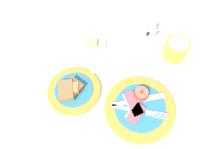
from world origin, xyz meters
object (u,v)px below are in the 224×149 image
object	(u,v)px
breakfast_plate	(140,106)
butter_dish	(92,45)
bread_plate	(73,90)
sugar_cup	(176,49)
teaspoon_by_saucer	(96,69)
number_card	(148,32)
fork_on_cloth	(61,134)

from	to	relation	value
breakfast_plate	butter_dish	bearing A→B (deg)	136.26
bread_plate	sugar_cup	size ratio (longest dim) A/B	2.07
butter_dish	teaspoon_by_saucer	distance (m)	0.11
bread_plate	teaspoon_by_saucer	bearing A→B (deg)	61.00
sugar_cup	teaspoon_by_saucer	size ratio (longest dim) A/B	0.55
bread_plate	butter_dish	distance (m)	0.21
butter_dish	number_card	bearing A→B (deg)	23.20
bread_plate	sugar_cup	bearing A→B (deg)	35.30
butter_dish	number_card	world-z (taller)	number_card
breakfast_plate	teaspoon_by_saucer	distance (m)	0.21
sugar_cup	number_card	xyz separation A→B (m)	(-0.12, 0.06, -0.00)
butter_dish	teaspoon_by_saucer	size ratio (longest dim) A/B	0.68
number_card	fork_on_cloth	bearing A→B (deg)	-125.10
number_card	butter_dish	bearing A→B (deg)	-166.52
number_card	teaspoon_by_saucer	distance (m)	0.25
breakfast_plate	teaspoon_by_saucer	xyz separation A→B (m)	(-0.18, 0.11, -0.00)
butter_dish	fork_on_cloth	bearing A→B (deg)	-91.11
sugar_cup	fork_on_cloth	size ratio (longest dim) A/B	0.57
sugar_cup	butter_dish	bearing A→B (deg)	-175.09
bread_plate	fork_on_cloth	world-z (taller)	bread_plate
bread_plate	fork_on_cloth	distance (m)	0.15
sugar_cup	butter_dish	distance (m)	0.32
number_card	teaspoon_by_saucer	world-z (taller)	number_card
breakfast_plate	number_card	bearing A→B (deg)	93.59
breakfast_plate	teaspoon_by_saucer	world-z (taller)	breakfast_plate
breakfast_plate	bread_plate	world-z (taller)	bread_plate
sugar_cup	bread_plate	bearing A→B (deg)	-144.70
breakfast_plate	sugar_cup	xyz separation A→B (m)	(0.10, 0.24, 0.03)
bread_plate	sugar_cup	distance (m)	0.41
bread_plate	sugar_cup	xyz separation A→B (m)	(0.33, 0.24, 0.02)
teaspoon_by_saucer	bread_plate	bearing A→B (deg)	9.84
bread_plate	number_card	world-z (taller)	number_card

